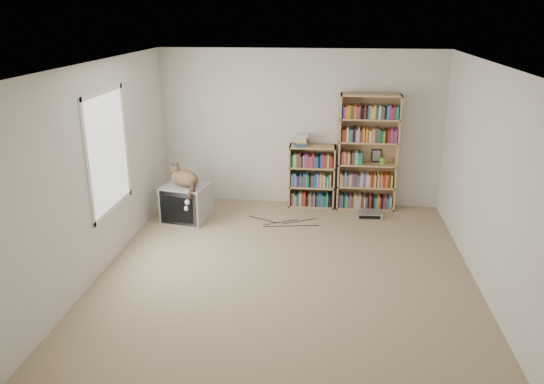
# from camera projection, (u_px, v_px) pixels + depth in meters

# --- Properties ---
(floor) EXTENTS (4.50, 5.00, 0.01)m
(floor) POSITION_uv_depth(u_px,v_px,m) (287.00, 271.00, 6.54)
(floor) COLOR tan
(floor) RESTS_ON ground
(wall_back) EXTENTS (4.50, 0.02, 2.50)m
(wall_back) POSITION_uv_depth(u_px,v_px,m) (300.00, 129.00, 8.49)
(wall_back) COLOR beige
(wall_back) RESTS_ON floor
(wall_front) EXTENTS (4.50, 0.02, 2.50)m
(wall_front) POSITION_uv_depth(u_px,v_px,m) (260.00, 275.00, 3.79)
(wall_front) COLOR beige
(wall_front) RESTS_ON floor
(wall_left) EXTENTS (0.02, 5.00, 2.50)m
(wall_left) POSITION_uv_depth(u_px,v_px,m) (101.00, 168.00, 6.37)
(wall_left) COLOR beige
(wall_left) RESTS_ON floor
(wall_right) EXTENTS (0.02, 5.00, 2.50)m
(wall_right) POSITION_uv_depth(u_px,v_px,m) (489.00, 180.00, 5.91)
(wall_right) COLOR beige
(wall_right) RESTS_ON floor
(ceiling) EXTENTS (4.50, 5.00, 0.02)m
(ceiling) POSITION_uv_depth(u_px,v_px,m) (289.00, 63.00, 5.73)
(ceiling) COLOR white
(ceiling) RESTS_ON wall_back
(window) EXTENTS (0.02, 1.22, 1.52)m
(window) POSITION_uv_depth(u_px,v_px,m) (108.00, 152.00, 6.51)
(window) COLOR white
(window) RESTS_ON wall_left
(crt_tv) EXTENTS (0.73, 0.69, 0.56)m
(crt_tv) POSITION_uv_depth(u_px,v_px,m) (187.00, 203.00, 8.06)
(crt_tv) COLOR #9D9D9F
(crt_tv) RESTS_ON floor
(cat) EXTENTS (0.57, 0.70, 0.53)m
(cat) POSITION_uv_depth(u_px,v_px,m) (186.00, 181.00, 7.84)
(cat) COLOR #392417
(cat) RESTS_ON crt_tv
(bookcase_tall) EXTENTS (0.92, 0.30, 1.84)m
(bookcase_tall) POSITION_uv_depth(u_px,v_px,m) (367.00, 155.00, 8.37)
(bookcase_tall) COLOR tan
(bookcase_tall) RESTS_ON floor
(bookcase_short) EXTENTS (0.74, 0.30, 1.01)m
(bookcase_short) POSITION_uv_depth(u_px,v_px,m) (312.00, 178.00, 8.59)
(bookcase_short) COLOR tan
(bookcase_short) RESTS_ON floor
(book_stack) EXTENTS (0.21, 0.27, 0.18)m
(book_stack) POSITION_uv_depth(u_px,v_px,m) (302.00, 140.00, 8.40)
(book_stack) COLOR #A42615
(book_stack) RESTS_ON bookcase_short
(green_mug) EXTENTS (0.09, 0.09, 0.10)m
(green_mug) POSITION_uv_depth(u_px,v_px,m) (383.00, 161.00, 8.35)
(green_mug) COLOR #5AA930
(green_mug) RESTS_ON bookcase_tall
(framed_print) EXTENTS (0.15, 0.05, 0.21)m
(framed_print) POSITION_uv_depth(u_px,v_px,m) (376.00, 156.00, 8.44)
(framed_print) COLOR black
(framed_print) RESTS_ON bookcase_tall
(dvd_player) EXTENTS (0.39, 0.29, 0.09)m
(dvd_player) POSITION_uv_depth(u_px,v_px,m) (370.00, 214.00, 8.23)
(dvd_player) COLOR #B5B5BA
(dvd_player) RESTS_ON floor
(wall_outlet) EXTENTS (0.01, 0.08, 0.13)m
(wall_outlet) POSITION_uv_depth(u_px,v_px,m) (156.00, 191.00, 8.42)
(wall_outlet) COLOR silver
(wall_outlet) RESTS_ON wall_left
(floor_cables) EXTENTS (1.20, 0.70, 0.01)m
(floor_cables) POSITION_uv_depth(u_px,v_px,m) (286.00, 224.00, 7.95)
(floor_cables) COLOR black
(floor_cables) RESTS_ON floor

